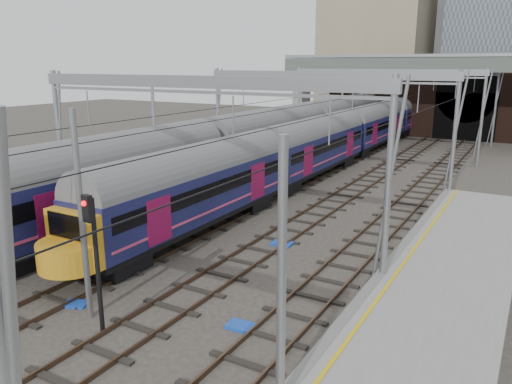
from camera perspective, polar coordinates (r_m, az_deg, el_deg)
The scene contains 11 objects.
ground at distance 17.20m, azimuth -23.46°, elevation -15.72°, with size 160.00×160.00×0.00m, color #38332D.
tracks at distance 27.85m, azimuth 1.75°, elevation -2.85°, with size 14.40×80.00×0.22m.
overhead_line at distance 32.50m, azimuth 7.33°, elevation 11.28°, with size 16.80×80.00×8.00m.
retaining_wall at distance 61.55m, azimuth 19.64°, elevation 9.94°, with size 28.00×2.75×9.00m.
overbridge at distance 55.90m, azimuth 17.31°, elevation 12.77°, with size 28.00×3.00×9.25m.
train_main at distance 44.43m, azimuth 10.56°, elevation 6.54°, with size 2.60×60.20×4.54m.
train_second at distance 46.95m, azimuth 6.42°, elevation 7.35°, with size 2.92×67.58×4.99m.
signal_near_centre at distance 15.99m, azimuth -18.03°, elevation -6.01°, with size 0.35×0.46×4.57m.
equip_cover_a at distance 19.19m, azimuth -19.88°, elevation -11.95°, with size 0.82×0.58×0.10m, color blue.
equip_cover_b at distance 23.71m, azimuth 2.99°, elevation -5.91°, with size 0.97×0.68×0.11m, color blue.
equip_cover_c at distance 16.75m, azimuth -1.76°, elevation -15.06°, with size 0.91×0.64×0.11m, color blue.
Camera 1 is at (12.44, -8.49, 8.31)m, focal length 35.00 mm.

